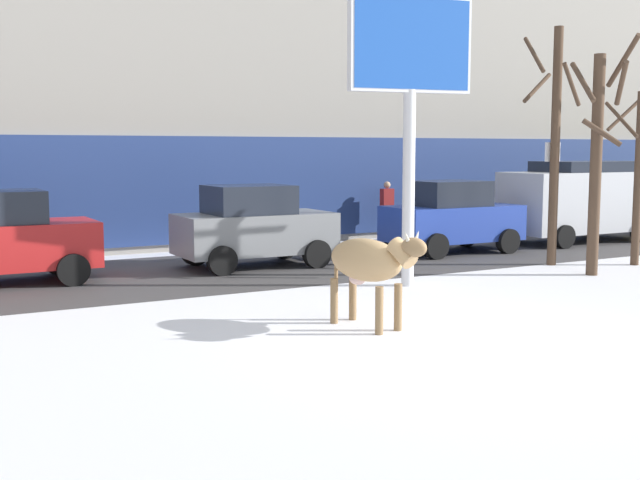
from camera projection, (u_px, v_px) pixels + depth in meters
ground_plane at (473, 346)px, 10.78m from camera, size 120.00×120.00×0.00m
road_strip at (240, 269)px, 17.75m from camera, size 60.00×5.60×0.01m
building_facade at (146, 15)px, 22.78m from camera, size 44.00×6.10×13.00m
cow_tan at (369, 262)px, 11.81m from camera, size 0.87×1.94×1.54m
billboard at (410, 62)px, 15.09m from camera, size 2.52×0.58×5.56m
car_red_hatchback at (2, 238)px, 15.62m from camera, size 3.52×1.95×1.86m
car_grey_hatchback at (254, 226)px, 17.97m from camera, size 3.52×1.95×1.86m
car_blue_hatchback at (451, 217)px, 20.44m from camera, size 3.52×1.95×1.86m
car_silver_van at (579, 199)px, 22.78m from camera, size 4.62×2.15×2.32m
pedestrian_near_billboard at (387, 211)px, 23.11m from camera, size 0.36×0.24×1.73m
bare_tree_left_lot at (636, 172)px, 18.13m from camera, size 1.19×1.11×3.97m
bare_tree_right_lot at (598, 153)px, 16.59m from camera, size 1.31×1.23×4.99m
bare_tree_far_back at (554, 139)px, 18.04m from camera, size 1.27×1.27×5.40m
street_sign at (551, 193)px, 18.28m from camera, size 0.44×0.08×2.82m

